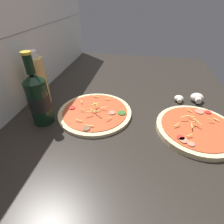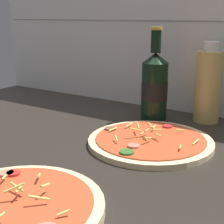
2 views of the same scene
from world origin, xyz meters
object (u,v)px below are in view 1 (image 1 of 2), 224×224
pizza_near (196,129)px  beer_bottle (38,99)px  mushroom_right (179,99)px  pizza_far (95,112)px  oil_bottle (38,81)px  mushroom_left (197,98)px

pizza_near → beer_bottle: 56.38cm
beer_bottle → mushroom_right: bearing=-65.3°
pizza_far → mushroom_right: pizza_far is taller
pizza_near → oil_bottle: 64.07cm
pizza_far → mushroom_left: (17.06, -42.09, 1.15)cm
pizza_near → oil_bottle: (8.73, 62.80, 9.21)cm
mushroom_left → mushroom_right: bearing=99.0°
pizza_far → oil_bottle: bearing=79.3°
oil_bottle → mushroom_left: (12.32, -67.15, -8.34)cm
pizza_near → pizza_far: 37.95cm
pizza_near → mushroom_left: 21.51cm
mushroom_right → beer_bottle: bearing=114.7°
pizza_near → mushroom_left: size_ratio=4.76×
beer_bottle → oil_bottle: size_ratio=1.17×
beer_bottle → oil_bottle: bearing=29.5°
pizza_near → mushroom_left: pizza_near is taller
mushroom_left → pizza_far: bearing=112.1°
oil_bottle → beer_bottle: bearing=-150.5°
pizza_near → oil_bottle: bearing=82.1°
beer_bottle → mushroom_left: bearing=-67.2°
mushroom_right → pizza_far: bearing=114.8°
beer_bottle → mushroom_right: size_ratio=6.14×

